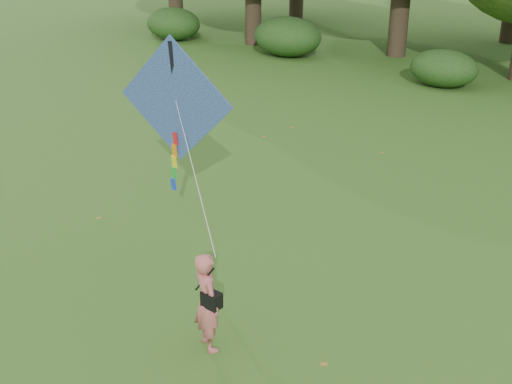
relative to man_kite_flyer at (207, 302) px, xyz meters
The scene contains 5 objects.
ground 1.05m from the man_kite_flyer, 72.70° to the left, with size 100.00×100.00×0.00m, color #265114.
man_kite_flyer is the anchor object (origin of this frame).
crossbody_bag 0.16m from the man_kite_flyer, 14.61° to the right, with size 0.43×0.20×0.69m.
flying_kite 4.38m from the man_kite_flyer, 140.79° to the left, with size 4.48×2.77×3.27m.
fallen_leaves 4.72m from the man_kite_flyer, 87.35° to the left, with size 11.33×11.93×0.01m.
Camera 1 is at (5.64, -6.70, 6.48)m, focal length 45.00 mm.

